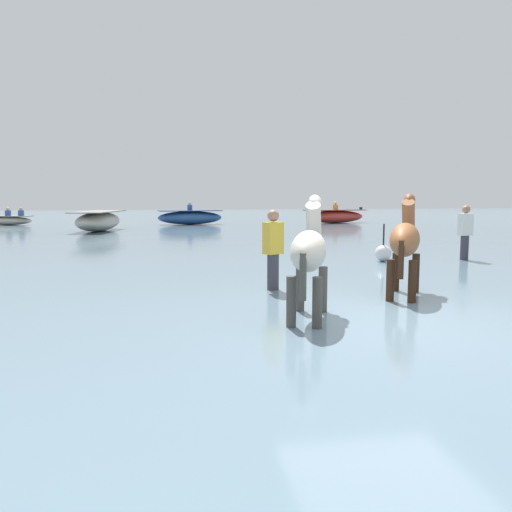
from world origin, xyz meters
TOP-DOWN VIEW (x-y plane):
  - ground_plane at (0.00, 0.00)m, footprint 120.00×120.00m
  - water_surface at (0.00, 10.00)m, footprint 90.00×90.00m
  - horse_lead_pinto at (-0.99, 0.32)m, footprint 0.91×1.71m
  - horse_trailing_chestnut at (0.93, 1.54)m, footprint 1.14×1.67m
  - boat_far_offshore at (6.93, 23.38)m, footprint 3.93×2.03m
  - boat_mid_outer at (-11.61, 24.24)m, footprint 2.83×1.43m
  - boat_distant_west at (-6.01, 18.40)m, footprint 2.30×4.38m
  - boat_far_inshore at (-1.63, 23.18)m, footprint 3.74×1.75m
  - person_spectator_far at (-1.04, 2.40)m, footprint 0.38×0.34m
  - person_wading_mid at (4.52, 5.68)m, footprint 0.34×0.24m
  - channel_buoy at (2.39, 5.74)m, footprint 0.40×0.40m

SIDE VIEW (x-z plane):
  - ground_plane at x=0.00m, z-range 0.00..0.00m
  - water_surface at x=0.00m, z-range 0.00..0.26m
  - channel_buoy at x=2.39m, z-range 0.01..0.93m
  - boat_mid_outer at x=-11.61m, z-range 0.04..1.03m
  - boat_far_offshore at x=6.93m, z-range 0.03..1.29m
  - boat_far_inshore at x=-1.63m, z-range 0.02..1.30m
  - boat_distant_west at x=-6.01m, z-range 0.26..1.17m
  - person_spectator_far at x=-1.04m, z-range 0.05..1.68m
  - person_wading_mid at x=4.52m, z-range 0.05..1.68m
  - horse_lead_pinto at x=-0.99m, z-range 0.17..2.05m
  - horse_trailing_chestnut at x=0.93m, z-range 0.17..2.08m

